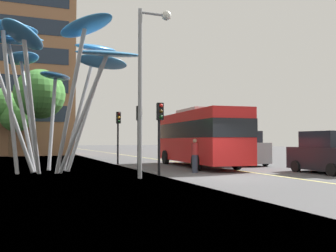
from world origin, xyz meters
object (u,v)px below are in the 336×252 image
leaf_sculpture (43,56)px  pedestrian (195,156)px  traffic_light_island_mid (118,126)px  car_parked_near (327,154)px  street_lamp (147,69)px  traffic_light_kerb_near (160,123)px  red_bus (199,135)px  car_parked_mid (243,149)px  traffic_light_kerb_far (139,124)px

leaf_sculpture → pedestrian: bearing=-25.6°
traffic_light_island_mid → car_parked_near: traffic_light_island_mid is taller
traffic_light_island_mid → street_lamp: size_ratio=0.48×
leaf_sculpture → traffic_light_kerb_near: size_ratio=3.00×
car_parked_near → street_lamp: size_ratio=0.53×
red_bus → street_lamp: bearing=-132.3°
street_lamp → leaf_sculpture: bearing=127.4°
red_bus → car_parked_near: 7.84m
leaf_sculpture → traffic_light_island_mid: 7.77m
car_parked_mid → street_lamp: bearing=-145.0°
street_lamp → traffic_light_kerb_far: bearing=77.5°
street_lamp → pedestrian: size_ratio=4.32×
traffic_light_island_mid → traffic_light_kerb_near: bearing=-91.8°
car_parked_mid → traffic_light_kerb_near: bearing=-145.8°
red_bus → leaf_sculpture: leaf_sculpture is taller
traffic_light_kerb_far → leaf_sculpture: bearing=173.4°
traffic_light_kerb_far → car_parked_near: size_ratio=0.90×
pedestrian → car_parked_mid: bearing=37.4°
leaf_sculpture → traffic_light_kerb_far: leaf_sculpture is taller
leaf_sculpture → car_parked_near: (13.25, -6.28, -5.14)m
traffic_light_kerb_near → street_lamp: (-0.85, -0.75, 2.32)m
traffic_light_kerb_far → street_lamp: bearing=-102.5°
leaf_sculpture → car_parked_mid: bearing=3.3°
leaf_sculpture → traffic_light_kerb_near: (4.94, -4.60, -3.66)m
car_parked_near → street_lamp: street_lamp is taller
leaf_sculpture → street_lamp: bearing=-52.6°
leaf_sculpture → traffic_light_kerb_near: 7.68m
car_parked_mid → red_bus: bearing=-175.7°
leaf_sculpture → pedestrian: size_ratio=5.87×
traffic_light_kerb_near → red_bus: bearing=48.8°
traffic_light_kerb_far → traffic_light_island_mid: size_ratio=0.99×
traffic_light_island_mid → pedestrian: size_ratio=2.09×
car_parked_mid → car_parked_near: bearing=-86.1°
red_bus → traffic_light_kerb_near: 6.76m
leaf_sculpture → car_parked_mid: size_ratio=2.62×
traffic_light_kerb_near → traffic_light_island_mid: traffic_light_island_mid is taller
leaf_sculpture → car_parked_near: 15.54m
red_bus → pedestrian: bearing=-118.3°
car_parked_mid → street_lamp: size_ratio=0.52×
traffic_light_kerb_far → car_parked_mid: 7.88m
pedestrian → street_lamp: bearing=-149.5°
leaf_sculpture → traffic_light_island_mid: bearing=41.1°
red_bus → traffic_light_island_mid: (-4.16, 4.08, 0.64)m
leaf_sculpture → pedestrian: leaf_sculpture is taller
traffic_light_kerb_near → car_parked_near: (8.30, -1.68, -1.48)m
traffic_light_kerb_far → traffic_light_island_mid: (0.08, 5.15, 0.03)m
traffic_light_kerb_near → car_parked_mid: 9.56m
leaf_sculpture → traffic_light_kerb_far: 6.27m
leaf_sculpture → traffic_light_kerb_far: bearing=-6.6°
car_parked_near → traffic_light_kerb_far: bearing=144.9°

